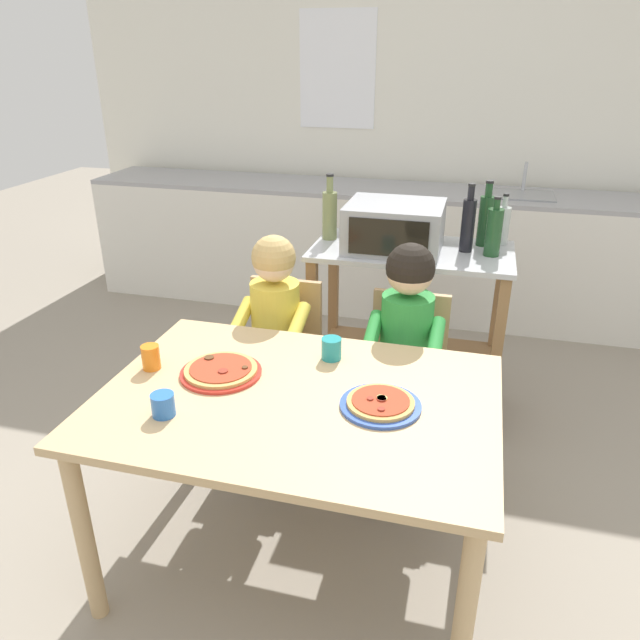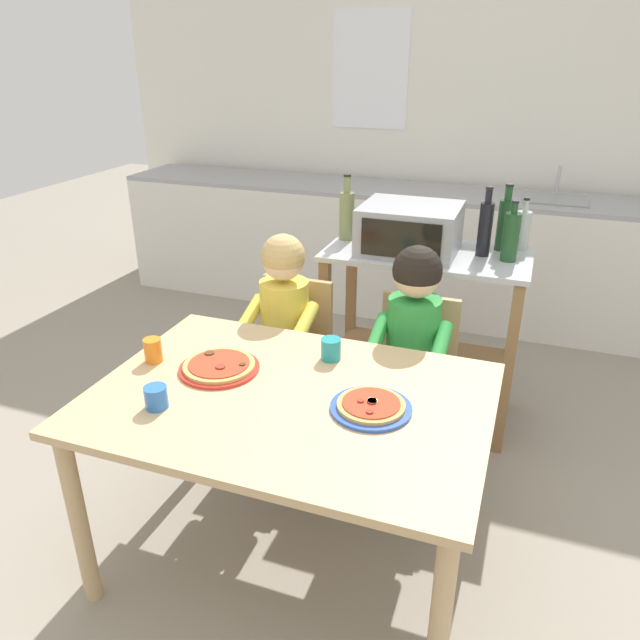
{
  "view_description": "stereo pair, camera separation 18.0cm",
  "coord_description": "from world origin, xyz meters",
  "px_view_note": "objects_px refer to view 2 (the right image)",
  "views": [
    {
      "loc": [
        0.52,
        -1.66,
        1.81
      ],
      "look_at": [
        0.0,
        0.3,
        0.88
      ],
      "focal_mm": 33.83,
      "sensor_mm": 36.0,
      "label": 1
    },
    {
      "loc": [
        0.69,
        -1.61,
        1.81
      ],
      "look_at": [
        0.0,
        0.3,
        0.88
      ],
      "focal_mm": 33.83,
      "sensor_mm": 36.0,
      "label": 2
    }
  ],
  "objects_px": {
    "dining_table": "(290,418)",
    "child_in_yellow_shirt": "(280,323)",
    "drinking_cup_teal": "(331,349)",
    "bottle_slim_sauce": "(347,214)",
    "drinking_cup_blue": "(156,397)",
    "bottle_brown_beer": "(485,227)",
    "bottle_squat_spirits": "(511,236)",
    "toaster_oven": "(410,229)",
    "dining_chair_right": "(412,374)",
    "drinking_cup_orange": "(153,350)",
    "pizza_plate_blue_rimmed": "(371,406)",
    "pizza_plate_red_rimmed": "(219,367)",
    "kitchen_island_cart": "(423,310)",
    "bottle_clear_vinegar": "(505,223)",
    "dining_chair_left": "(291,352)",
    "child_in_green_shirt": "(410,341)",
    "bottle_dark_olive_oil": "(523,229)"
  },
  "relations": [
    {
      "from": "dining_chair_left",
      "to": "dining_chair_right",
      "type": "relative_size",
      "value": 1.0
    },
    {
      "from": "bottle_squat_spirits",
      "to": "kitchen_island_cart",
      "type": "bearing_deg",
      "value": 179.24
    },
    {
      "from": "dining_chair_left",
      "to": "drinking_cup_blue",
      "type": "height_order",
      "value": "dining_chair_left"
    },
    {
      "from": "kitchen_island_cart",
      "to": "pizza_plate_red_rimmed",
      "type": "height_order",
      "value": "kitchen_island_cart"
    },
    {
      "from": "kitchen_island_cart",
      "to": "bottle_dark_olive_oil",
      "type": "relative_size",
      "value": 3.85
    },
    {
      "from": "drinking_cup_teal",
      "to": "bottle_slim_sauce",
      "type": "bearing_deg",
      "value": 104.55
    },
    {
      "from": "kitchen_island_cart",
      "to": "bottle_brown_beer",
      "type": "bearing_deg",
      "value": 7.13
    },
    {
      "from": "bottle_brown_beer",
      "to": "drinking_cup_orange",
      "type": "xyz_separation_m",
      "value": [
        -1.05,
        -1.18,
        -0.26
      ]
    },
    {
      "from": "bottle_dark_olive_oil",
      "to": "dining_table",
      "type": "distance_m",
      "value": 1.57
    },
    {
      "from": "drinking_cup_orange",
      "to": "bottle_squat_spirits",
      "type": "bearing_deg",
      "value": 44.18
    },
    {
      "from": "kitchen_island_cart",
      "to": "pizza_plate_blue_rimmed",
      "type": "height_order",
      "value": "kitchen_island_cart"
    },
    {
      "from": "dining_table",
      "to": "pizza_plate_red_rimmed",
      "type": "xyz_separation_m",
      "value": [
        -0.31,
        0.07,
        0.11
      ]
    },
    {
      "from": "drinking_cup_teal",
      "to": "dining_table",
      "type": "bearing_deg",
      "value": -99.15
    },
    {
      "from": "child_in_yellow_shirt",
      "to": "kitchen_island_cart",
      "type": "bearing_deg",
      "value": 46.81
    },
    {
      "from": "dining_table",
      "to": "child_in_yellow_shirt",
      "type": "xyz_separation_m",
      "value": [
        -0.31,
        0.62,
        0.04
      ]
    },
    {
      "from": "pizza_plate_blue_rimmed",
      "to": "drinking_cup_orange",
      "type": "distance_m",
      "value": 0.85
    },
    {
      "from": "pizza_plate_red_rimmed",
      "to": "pizza_plate_blue_rimmed",
      "type": "xyz_separation_m",
      "value": [
        0.59,
        -0.07,
        -0.0
      ]
    },
    {
      "from": "child_in_green_shirt",
      "to": "drinking_cup_blue",
      "type": "distance_m",
      "value": 1.06
    },
    {
      "from": "bottle_squat_spirits",
      "to": "dining_table",
      "type": "height_order",
      "value": "bottle_squat_spirits"
    },
    {
      "from": "bottle_squat_spirits",
      "to": "child_in_green_shirt",
      "type": "xyz_separation_m",
      "value": [
        -0.32,
        -0.58,
        -0.32
      ]
    },
    {
      "from": "kitchen_island_cart",
      "to": "bottle_squat_spirits",
      "type": "distance_m",
      "value": 0.57
    },
    {
      "from": "toaster_oven",
      "to": "dining_chair_right",
      "type": "distance_m",
      "value": 0.71
    },
    {
      "from": "drinking_cup_teal",
      "to": "drinking_cup_blue",
      "type": "bearing_deg",
      "value": -129.87
    },
    {
      "from": "dining_chair_right",
      "to": "drinking_cup_teal",
      "type": "bearing_deg",
      "value": -118.45
    },
    {
      "from": "bottle_brown_beer",
      "to": "child_in_yellow_shirt",
      "type": "xyz_separation_m",
      "value": [
        -0.79,
        -0.6,
        -0.36
      ]
    },
    {
      "from": "toaster_oven",
      "to": "dining_chair_right",
      "type": "xyz_separation_m",
      "value": [
        0.14,
        -0.44,
        -0.53
      ]
    },
    {
      "from": "pizza_plate_blue_rimmed",
      "to": "drinking_cup_blue",
      "type": "height_order",
      "value": "drinking_cup_blue"
    },
    {
      "from": "dining_chair_left",
      "to": "drinking_cup_blue",
      "type": "distance_m",
      "value": 1.0
    },
    {
      "from": "bottle_clear_vinegar",
      "to": "drinking_cup_blue",
      "type": "height_order",
      "value": "bottle_clear_vinegar"
    },
    {
      "from": "child_in_yellow_shirt",
      "to": "drinking_cup_blue",
      "type": "bearing_deg",
      "value": -94.77
    },
    {
      "from": "dining_chair_right",
      "to": "pizza_plate_red_rimmed",
      "type": "relative_size",
      "value": 2.77
    },
    {
      "from": "dining_table",
      "to": "child_in_yellow_shirt",
      "type": "relative_size",
      "value": 1.26
    },
    {
      "from": "pizza_plate_blue_rimmed",
      "to": "drinking_cup_orange",
      "type": "height_order",
      "value": "drinking_cup_orange"
    },
    {
      "from": "bottle_clear_vinegar",
      "to": "drinking_cup_orange",
      "type": "height_order",
      "value": "bottle_clear_vinegar"
    },
    {
      "from": "bottle_slim_sauce",
      "to": "bottle_brown_beer",
      "type": "bearing_deg",
      "value": -2.49
    },
    {
      "from": "bottle_dark_olive_oil",
      "to": "drinking_cup_blue",
      "type": "height_order",
      "value": "bottle_dark_olive_oil"
    },
    {
      "from": "bottle_brown_beer",
      "to": "drinking_cup_teal",
      "type": "xyz_separation_m",
      "value": [
        -0.44,
        -0.94,
        -0.26
      ]
    },
    {
      "from": "bottle_squat_spirits",
      "to": "dining_table",
      "type": "xyz_separation_m",
      "value": [
        -0.6,
        -1.19,
        -0.38
      ]
    },
    {
      "from": "pizza_plate_red_rimmed",
      "to": "drinking_cup_teal",
      "type": "distance_m",
      "value": 0.42
    },
    {
      "from": "dining_chair_left",
      "to": "drinking_cup_blue",
      "type": "xyz_separation_m",
      "value": [
        -0.07,
        -0.96,
        0.29
      ]
    },
    {
      "from": "dining_chair_right",
      "to": "drinking_cup_orange",
      "type": "xyz_separation_m",
      "value": [
        -0.85,
        -0.68,
        0.3
      ]
    },
    {
      "from": "dining_chair_right",
      "to": "pizza_plate_blue_rimmed",
      "type": "relative_size",
      "value": 3.03
    },
    {
      "from": "child_in_yellow_shirt",
      "to": "toaster_oven",
      "type": "bearing_deg",
      "value": 50.61
    },
    {
      "from": "toaster_oven",
      "to": "pizza_plate_blue_rimmed",
      "type": "distance_m",
      "value": 1.2
    },
    {
      "from": "dining_table",
      "to": "pizza_plate_red_rimmed",
      "type": "relative_size",
      "value": 4.57
    },
    {
      "from": "bottle_brown_beer",
      "to": "pizza_plate_blue_rimmed",
      "type": "distance_m",
      "value": 1.27
    },
    {
      "from": "bottle_clear_vinegar",
      "to": "drinking_cup_teal",
      "type": "bearing_deg",
      "value": -116.09
    },
    {
      "from": "bottle_squat_spirits",
      "to": "dining_chair_left",
      "type": "distance_m",
      "value": 1.15
    },
    {
      "from": "toaster_oven",
      "to": "kitchen_island_cart",
      "type": "bearing_deg",
      "value": 16.19
    },
    {
      "from": "bottle_clear_vinegar",
      "to": "pizza_plate_red_rimmed",
      "type": "distance_m",
      "value": 1.57
    }
  ]
}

